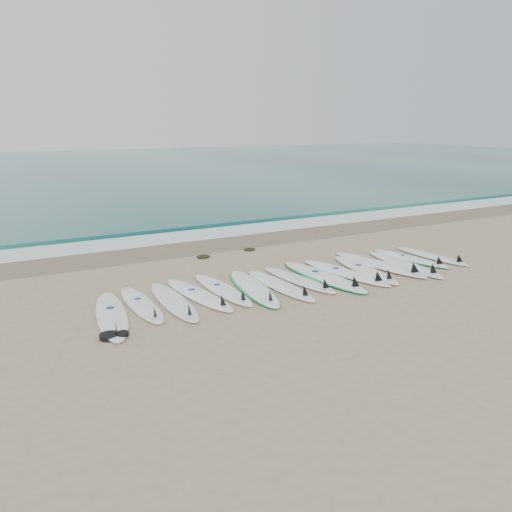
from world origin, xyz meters
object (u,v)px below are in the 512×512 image
surfboard_14 (433,256)px  leash_coil (112,336)px  surfboard_0 (112,316)px  surfboard_7 (300,280)px

surfboard_14 → leash_coil: 8.70m
surfboard_0 → leash_coil: surfboard_0 is taller
surfboard_0 → surfboard_7: 4.21m
surfboard_0 → surfboard_14: (8.43, 0.24, -0.01)m
surfboard_14 → leash_coil: surfboard_14 is taller
surfboard_0 → surfboard_14: size_ratio=1.16×
surfboard_7 → leash_coil: bearing=-173.8°
surfboard_7 → leash_coil: surfboard_7 is taller
surfboard_14 → surfboard_0: bearing=177.4°
surfboard_7 → surfboard_14: size_ratio=1.06×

